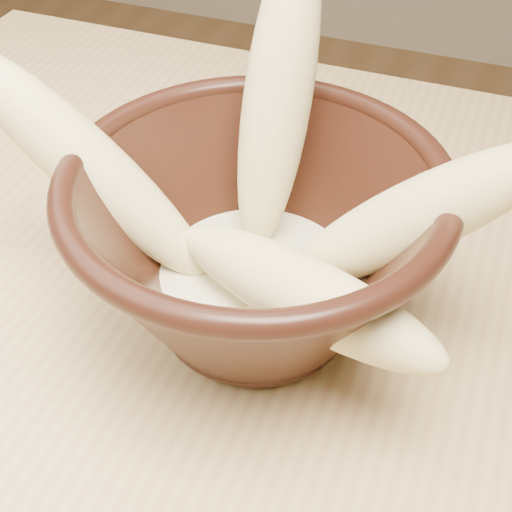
{
  "coord_description": "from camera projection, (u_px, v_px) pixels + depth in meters",
  "views": [
    {
      "loc": [
        -0.04,
        -0.27,
        1.11
      ],
      "look_at": [
        -0.15,
        0.03,
        0.81
      ],
      "focal_mm": 50.0,
      "sensor_mm": 36.0,
      "label": 1
    }
  ],
  "objects": [
    {
      "name": "bowl",
      "position": [
        256.0,
        243.0,
        0.43
      ],
      "size": [
        0.23,
        0.23,
        0.13
      ],
      "rotation": [
        0.0,
        0.0,
        0.25
      ],
      "color": "black",
      "rests_on": "table"
    },
    {
      "name": "banana_upright",
      "position": [
        278.0,
        96.0,
        0.44
      ],
      "size": [
        0.05,
        0.13,
        0.2
      ],
      "primitive_type": "ellipsoid",
      "rotation": [
        0.47,
        0.0,
        3.18
      ],
      "color": "#DAD181",
      "rests_on": "bowl"
    },
    {
      "name": "banana_across",
      "position": [
        302.0,
        293.0,
        0.4
      ],
      "size": [
        0.19,
        0.1,
        0.06
      ],
      "primitive_type": "ellipsoid",
      "rotation": [
        1.5,
        0.0,
        1.24
      ],
      "color": "#DAD181",
      "rests_on": "bowl"
    },
    {
      "name": "milk_puddle",
      "position": [
        256.0,
        279.0,
        0.45
      ],
      "size": [
        0.13,
        0.13,
        0.02
      ],
      "primitive_type": "cylinder",
      "color": "beige",
      "rests_on": "bowl"
    },
    {
      "name": "banana_right",
      "position": [
        413.0,
        219.0,
        0.4
      ],
      "size": [
        0.17,
        0.07,
        0.15
      ],
      "primitive_type": "ellipsoid",
      "rotation": [
        0.87,
        0.0,
        1.74
      ],
      "color": "#DAD181",
      "rests_on": "bowl"
    },
    {
      "name": "banana_left",
      "position": [
        86.0,
        164.0,
        0.43
      ],
      "size": [
        0.19,
        0.06,
        0.16
      ],
      "primitive_type": "ellipsoid",
      "rotation": [
        0.91,
        0.0,
        -1.64
      ],
      "color": "#DAD181",
      "rests_on": "bowl"
    },
    {
      "name": "table",
      "position": [
        450.0,
        495.0,
        0.47
      ],
      "size": [
        1.2,
        0.8,
        0.75
      ],
      "color": "tan",
      "rests_on": "ground"
    }
  ]
}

